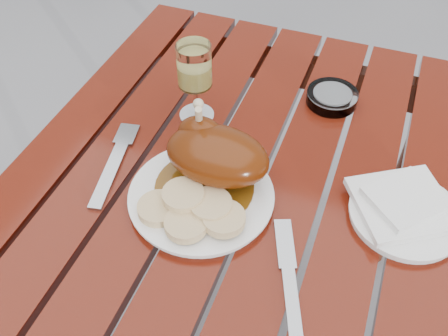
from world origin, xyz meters
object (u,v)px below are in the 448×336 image
at_px(dinner_plate, 201,197).
at_px(wine_glass, 195,83).
at_px(side_plate, 405,215).
at_px(ashtray, 332,97).
at_px(table, 218,308).

xyz_separation_m(dinner_plate, wine_glass, (-0.10, 0.21, 0.08)).
bearing_deg(dinner_plate, wine_glass, 114.81).
relative_size(dinner_plate, wine_glass, 1.53).
distance_m(side_plate, ashtray, 0.32).
xyz_separation_m(dinner_plate, side_plate, (0.34, 0.08, -0.00)).
bearing_deg(wine_glass, ashtray, 29.05).
distance_m(dinner_plate, wine_glass, 0.24).
distance_m(table, wine_glass, 0.52).
xyz_separation_m(dinner_plate, ashtray, (0.16, 0.35, 0.01)).
distance_m(table, side_plate, 0.50).
height_order(table, ashtray, ashtray).
height_order(wine_glass, ashtray, wine_glass).
xyz_separation_m(wine_glass, ashtray, (0.25, 0.14, -0.07)).
relative_size(dinner_plate, side_plate, 1.33).
height_order(side_plate, ashtray, ashtray).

